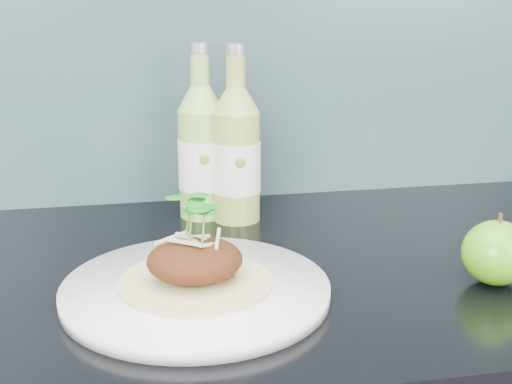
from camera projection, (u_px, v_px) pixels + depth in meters
dinner_plate at (196, 290)px, 0.79m from camera, size 0.39×0.39×0.02m
pork_taco at (195, 259)px, 0.78m from camera, size 0.17×0.17×0.10m
green_apple at (497, 253)px, 0.82m from camera, size 0.11×0.11×0.09m
cider_bottle_left at (202, 152)px, 1.04m from camera, size 0.09×0.09×0.26m
cider_bottle_right at (236, 155)px, 1.02m from camera, size 0.09×0.09×0.26m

